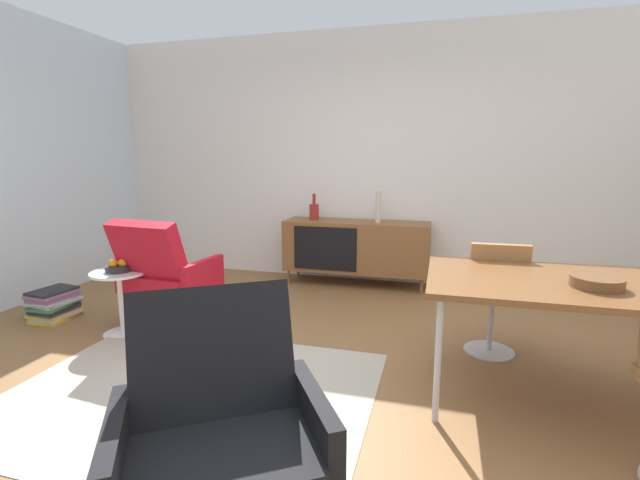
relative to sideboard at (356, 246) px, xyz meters
name	(u,v)px	position (x,y,z in m)	size (l,w,h in m)	color
ground_plane	(306,385)	(0.13, -2.30, -0.44)	(8.32, 8.32, 0.00)	olive
wall_back	(373,159)	(0.13, 0.30, 0.96)	(6.80, 0.12, 2.80)	white
sideboard	(356,246)	(0.00, 0.00, 0.00)	(1.60, 0.45, 0.72)	brown
vase_cobalt	(378,207)	(0.24, 0.00, 0.45)	(0.06, 0.06, 0.34)	beige
vase_sculptural_dark	(314,211)	(-0.48, 0.00, 0.38)	(0.11, 0.11, 0.29)	maroon
dining_table	(575,289)	(1.64, -2.09, 0.26)	(1.60, 0.90, 0.74)	brown
wooden_bowl_on_table	(597,282)	(1.71, -2.19, 0.33)	(0.26, 0.26, 0.06)	brown
dining_chair_back_left	(494,293)	(1.29, -1.53, 0.03)	(0.41, 0.43, 0.86)	#9E7042
lounge_chair_red	(165,275)	(-1.27, -1.70, 0.03)	(0.77, 0.71, 0.95)	red
armchair_black_shell	(219,430)	(0.18, -3.48, 0.03)	(0.89, 0.88, 0.95)	black
side_table_round	(121,295)	(-1.57, -1.89, -0.12)	(0.44, 0.44, 0.52)	white
fruit_bowl	(119,266)	(-1.57, -1.89, 0.12)	(0.20, 0.20, 0.11)	#262628
magazine_stack	(54,304)	(-2.38, -1.78, -0.31)	(0.33, 0.40, 0.27)	gold
area_rug	(190,393)	(-0.53, -2.59, -0.44)	(2.20, 1.70, 0.01)	#B7AD99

